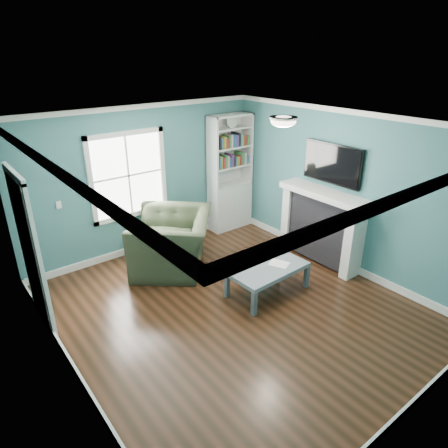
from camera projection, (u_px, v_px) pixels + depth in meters
floor at (234, 308)px, 5.74m from camera, size 5.00×5.00×0.00m
room_walls at (235, 206)px, 5.10m from camera, size 5.00×5.00×5.00m
trim at (235, 230)px, 5.24m from camera, size 4.50×5.00×2.60m
window at (128, 175)px, 6.78m from camera, size 1.40×0.06×1.50m
bookshelf at (230, 184)px, 8.02m from camera, size 0.90×0.35×2.31m
fireplace at (321, 227)px, 6.80m from camera, size 0.44×1.58×1.30m
tv at (332, 164)px, 6.43m from camera, size 0.06×1.10×0.65m
door at (30, 251)px, 5.06m from camera, size 0.12×0.98×2.17m
ceiling_fixture at (283, 121)px, 5.29m from camera, size 0.38×0.38×0.15m
light_switch at (59, 205)px, 6.20m from camera, size 0.08×0.01×0.12m
recliner at (172, 233)px, 6.62m from camera, size 1.62×1.68×1.24m
coffee_table at (268, 270)px, 5.99m from camera, size 1.21×0.68×0.43m
paper_sheet at (279, 264)px, 6.05m from camera, size 0.32×0.35×0.00m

